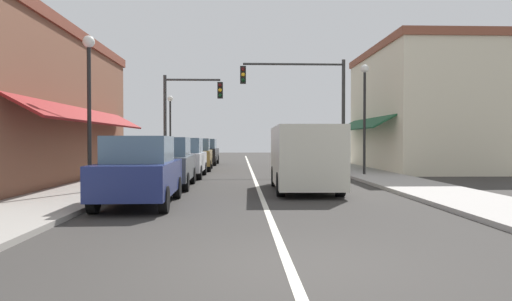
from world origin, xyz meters
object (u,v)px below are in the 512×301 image
at_px(parked_car_nearest_left, 140,171).
at_px(parked_car_distant_left, 205,152).
at_px(street_lamp_left_far, 170,118).
at_px(parked_car_second_left, 167,163).
at_px(parked_car_third_left, 184,158).
at_px(van_in_lane, 304,156).
at_px(traffic_signal_mast_arm, 308,95).
at_px(parked_car_far_left, 196,155).
at_px(street_lamp_right_mid, 365,102).
at_px(traffic_signal_left_corner, 185,107).
at_px(street_lamp_left_near, 89,88).

bearing_deg(parked_car_nearest_left, parked_car_distant_left, 88.16).
bearing_deg(street_lamp_left_far, parked_car_second_left, -82.13).
distance_m(parked_car_third_left, street_lamp_left_far, 10.12).
height_order(van_in_lane, street_lamp_left_far, street_lamp_left_far).
bearing_deg(traffic_signal_mast_arm, parked_car_far_left, 163.72).
distance_m(parked_car_far_left, parked_car_distant_left, 5.91).
distance_m(parked_car_nearest_left, street_lamp_right_mid, 12.57).
distance_m(parked_car_nearest_left, street_lamp_left_far, 18.95).
bearing_deg(parked_car_nearest_left, street_lamp_left_far, 94.67).
relative_size(traffic_signal_mast_arm, traffic_signal_left_corner, 1.11).
bearing_deg(street_lamp_right_mid, parked_car_distant_left, 126.90).
xyz_separation_m(parked_car_second_left, parked_car_distant_left, (0.18, 15.39, 0.00)).
height_order(parked_car_far_left, van_in_lane, van_in_lane).
distance_m(parked_car_second_left, parked_car_third_left, 4.53).
bearing_deg(parked_car_distant_left, traffic_signal_left_corner, -95.41).
height_order(van_in_lane, traffic_signal_left_corner, traffic_signal_left_corner).
distance_m(van_in_lane, traffic_signal_left_corner, 12.22).
xyz_separation_m(parked_car_nearest_left, parked_car_distant_left, (0.16, 19.91, 0.00)).
height_order(parked_car_third_left, parked_car_distant_left, same).
distance_m(parked_car_third_left, parked_car_far_left, 4.95).
relative_size(parked_car_distant_left, traffic_signal_left_corner, 0.78).
height_order(parked_car_third_left, street_lamp_left_near, street_lamp_left_near).
relative_size(van_in_lane, street_lamp_right_mid, 1.02).
bearing_deg(street_lamp_left_far, van_in_lane, -66.61).
distance_m(parked_car_distant_left, street_lamp_left_near, 17.95).
height_order(parked_car_second_left, parked_car_third_left, same).
height_order(parked_car_distant_left, traffic_signal_mast_arm, traffic_signal_mast_arm).
xyz_separation_m(parked_car_third_left, traffic_signal_left_corner, (-0.54, 5.09, 2.64)).
bearing_deg(parked_car_second_left, traffic_signal_mast_arm, 50.36).
distance_m(van_in_lane, street_lamp_right_mid, 7.20).
bearing_deg(parked_car_third_left, street_lamp_left_near, -106.59).
distance_m(parked_car_far_left, street_lamp_right_mid, 9.83).
height_order(traffic_signal_left_corner, street_lamp_left_near, traffic_signal_left_corner).
xyz_separation_m(parked_car_nearest_left, street_lamp_left_far, (-1.99, 18.71, 2.23)).
relative_size(parked_car_nearest_left, street_lamp_right_mid, 0.81).
xyz_separation_m(parked_car_far_left, street_lamp_right_mid, (8.15, -4.87, 2.54)).
bearing_deg(street_lamp_left_near, parked_car_distant_left, 83.10).
relative_size(parked_car_nearest_left, parked_car_far_left, 1.00).
height_order(parked_car_distant_left, traffic_signal_left_corner, traffic_signal_left_corner).
xyz_separation_m(parked_car_nearest_left, parked_car_third_left, (0.06, 9.05, 0.00)).
height_order(traffic_signal_mast_arm, street_lamp_left_near, traffic_signal_mast_arm).
height_order(street_lamp_right_mid, street_lamp_left_far, street_lamp_right_mid).
height_order(parked_car_second_left, street_lamp_left_far, street_lamp_left_far).
distance_m(parked_car_far_left, van_in_lane, 11.63).
relative_size(parked_car_third_left, parked_car_distant_left, 0.99).
relative_size(parked_car_far_left, street_lamp_left_near, 0.86).
xyz_separation_m(parked_car_third_left, parked_car_far_left, (0.05, 4.95, 0.00)).
xyz_separation_m(parked_car_far_left, van_in_lane, (4.57, -10.69, 0.27)).
distance_m(parked_car_nearest_left, street_lamp_left_near, 3.81).
bearing_deg(parked_car_distant_left, parked_car_far_left, -89.55).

